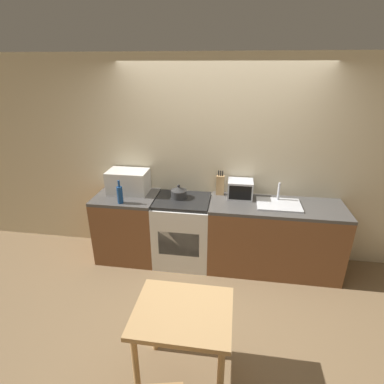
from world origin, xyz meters
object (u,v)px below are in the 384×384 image
Objects in this scene: bottle at (120,194)px; dining_table at (183,323)px; microwave at (128,182)px; toaster_oven at (240,189)px; stove_range at (183,231)px; kettle at (179,192)px.

dining_table is (1.03, -1.45, -0.39)m from bottle.
microwave is 1.75× the size of bottle.
dining_table is (-0.41, -1.83, -0.39)m from toaster_oven.
microwave reaches higher than stove_range.
bottle is at bearing 125.32° from dining_table.
dining_table is at bearing -78.29° from kettle.
stove_range is 0.92m from toaster_oven.
kettle reaches higher than dining_table.
stove_range is at bearing -40.71° from kettle.
toaster_oven is (0.71, 0.16, 0.57)m from stove_range.
microwave is (-0.69, 0.07, 0.08)m from kettle.
bottle reaches higher than dining_table.
kettle is 1.79m from dining_table.
stove_range is 0.96m from microwave.
stove_range is 0.53m from kettle.
microwave is at bearing 92.11° from bottle.
kettle is at bearing -171.53° from toaster_oven.
toaster_oven is (0.77, 0.11, 0.04)m from kettle.
kettle is 0.64× the size of toaster_oven.
dining_table is at bearing -79.81° from stove_range.
stove_range is at bearing 100.19° from dining_table.
microwave is at bearing 170.64° from stove_range.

